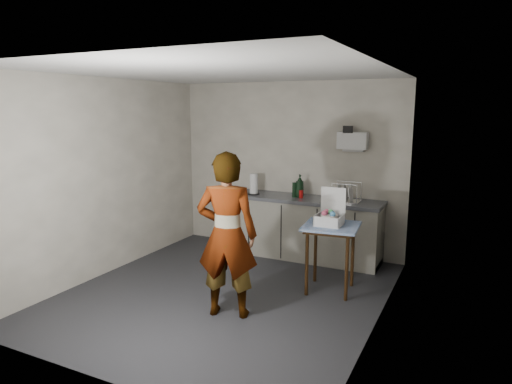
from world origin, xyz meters
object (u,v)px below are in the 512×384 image
at_px(standing_man, 227,235).
at_px(soap_bottle, 300,186).
at_px(side_table, 331,234).
at_px(paper_towel, 254,185).
at_px(dark_bottle, 294,190).
at_px(dish_rack, 346,197).
at_px(kitchen_counter, 305,230).
at_px(bakery_box, 330,217).
at_px(soda_can, 301,194).

bearing_deg(standing_man, soap_bottle, -106.41).
height_order(side_table, paper_towel, paper_towel).
xyz_separation_m(dark_bottle, paper_towel, (-0.64, -0.07, 0.04)).
bearing_deg(standing_man, dish_rack, -124.38).
bearing_deg(kitchen_counter, standing_man, -92.47).
bearing_deg(paper_towel, standing_man, -70.96).
distance_m(side_table, soap_bottle, 1.38).
bearing_deg(bakery_box, standing_man, -125.55).
height_order(standing_man, paper_towel, standing_man).
distance_m(kitchen_counter, standing_man, 2.22).
bearing_deg(standing_man, dark_bottle, -104.54).
bearing_deg(dark_bottle, soap_bottle, 26.42).
relative_size(standing_man, paper_towel, 5.62).
distance_m(dark_bottle, paper_towel, 0.64).
bearing_deg(side_table, kitchen_counter, 117.36).
height_order(side_table, standing_man, standing_man).
relative_size(dark_bottle, dish_rack, 0.56).
relative_size(soda_can, bakery_box, 0.26).
distance_m(soap_bottle, soda_can, 0.13).
distance_m(side_table, bakery_box, 0.21).
distance_m(side_table, dish_rack, 1.08).
bearing_deg(side_table, bakery_box, 152.23).
bearing_deg(dish_rack, kitchen_counter, 178.60).
relative_size(soap_bottle, paper_towel, 1.06).
xyz_separation_m(standing_man, bakery_box, (0.77, 1.13, 0.04)).
bearing_deg(paper_towel, dark_bottle, 6.02).
bearing_deg(paper_towel, soap_bottle, 8.22).
bearing_deg(soap_bottle, standing_man, -89.68).
relative_size(soda_can, dish_rack, 0.29).
xyz_separation_m(kitchen_counter, side_table, (0.70, -1.06, 0.29)).
xyz_separation_m(paper_towel, bakery_box, (1.49, -0.95, -0.14)).
height_order(kitchen_counter, soap_bottle, soap_bottle).
height_order(soap_bottle, paper_towel, soap_bottle).
distance_m(standing_man, paper_towel, 2.21).
bearing_deg(dish_rack, dark_bottle, -179.12).
distance_m(paper_towel, dish_rack, 1.41).
bearing_deg(paper_towel, bakery_box, -32.59).
relative_size(standing_man, soda_can, 15.50).
distance_m(paper_towel, bakery_box, 1.77).
bearing_deg(bakery_box, kitchen_counter, 121.70).
bearing_deg(soap_bottle, soda_can, -50.46).
bearing_deg(paper_towel, side_table, -32.40).
height_order(paper_towel, dish_rack, paper_towel).
bearing_deg(side_table, dish_rack, 89.74).
xyz_separation_m(soda_can, dish_rack, (0.66, 0.03, 0.01)).
height_order(kitchen_counter, side_table, kitchen_counter).
bearing_deg(kitchen_counter, bakery_box, -57.07).
xyz_separation_m(standing_man, soap_bottle, (-0.01, 2.18, 0.19)).
xyz_separation_m(soda_can, bakery_box, (0.74, -1.01, -0.04)).
bearing_deg(bakery_box, dish_rack, 93.41).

